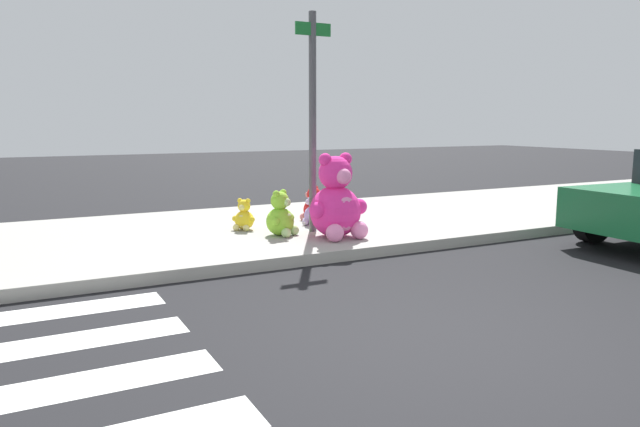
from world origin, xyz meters
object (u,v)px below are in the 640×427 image
plush_pink_large (337,204)px  plush_red (313,206)px  plush_teal (339,211)px  plush_lime (281,217)px  sign_pole (313,117)px  plush_yellow (244,217)px  plush_lavender (313,212)px

plush_pink_large → plush_red: (0.37, 1.48, -0.25)m
plush_pink_large → plush_red: size_ratio=2.08×
plush_pink_large → plush_teal: 1.13m
plush_teal → plush_lime: bearing=-160.0°
plush_lime → sign_pole: bearing=9.6°
plush_yellow → sign_pole: bearing=-33.1°
plush_lavender → plush_lime: bearing=-143.6°
plush_lavender → plush_red: size_ratio=0.86×
plush_yellow → plush_teal: (1.54, -0.23, 0.01)m
plush_lavender → sign_pole: bearing=-116.3°
plush_teal → plush_yellow: bearing=171.4°
sign_pole → plush_yellow: 1.84m
plush_lime → plush_lavender: bearing=36.4°
plush_lavender → plush_red: (0.20, 0.39, 0.03)m
plush_pink_large → plush_lime: 0.84m
sign_pole → plush_red: sign_pole is taller
plush_pink_large → plush_yellow: 1.54m
sign_pole → plush_pink_large: 1.35m
sign_pole → plush_teal: (0.65, 0.35, -1.49)m
plush_lavender → plush_teal: bearing=-21.0°
plush_pink_large → plush_lime: size_ratio=1.81×
sign_pole → plush_red: bearing=63.2°
plush_pink_large → plush_lime: bearing=142.8°
plush_red → plush_teal: size_ratio=1.12×
plush_lavender → plush_lime: 1.01m
plush_pink_large → plush_lavender: plush_pink_large is taller
plush_lime → plush_red: bearing=44.3°
plush_red → sign_pole: bearing=-116.8°
sign_pole → plush_lavender: (0.25, 0.50, -1.50)m
plush_lime → plush_teal: 1.30m
plush_pink_large → sign_pole: bearing=98.3°
plush_yellow → plush_lime: (0.33, -0.67, 0.07)m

